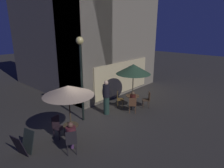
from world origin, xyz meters
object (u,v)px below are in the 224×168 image
patio_umbrella_1 (133,69)px  cafe_table_0 (71,131)px  cafe_table_1 (132,99)px  cafe_chair_4 (148,98)px  patron_seated_1 (133,100)px  menu_sandwich_board (24,144)px  cafe_chair_0 (57,125)px  cafe_chair_2 (119,98)px  cafe_chair_3 (133,104)px  patio_umbrella_0 (68,91)px  patron_standing_2 (106,97)px  cafe_chair_1 (71,140)px  street_lamp_near_corner (81,62)px  patron_seated_0 (71,135)px

patio_umbrella_1 → cafe_table_0: bearing=-176.5°
cafe_table_1 → cafe_chair_4: size_ratio=0.81×
patio_umbrella_1 → patron_seated_1: patio_umbrella_1 is taller
menu_sandwich_board → cafe_chair_0: cafe_chair_0 is taller
patio_umbrella_1 → cafe_chair_0: size_ratio=2.69×
cafe_table_0 → cafe_chair_4: 5.11m
cafe_table_0 → cafe_chair_2: size_ratio=0.79×
cafe_chair_3 → patio_umbrella_1: bearing=-0.0°
patio_umbrella_0 → cafe_chair_2: size_ratio=2.46×
patron_standing_2 → menu_sandwich_board: bearing=69.9°
patio_umbrella_0 → patio_umbrella_1: 4.53m
patio_umbrella_1 → patio_umbrella_0: bearing=-176.5°
cafe_chair_1 → patron_seated_1: patron_seated_1 is taller
street_lamp_near_corner → cafe_chair_1: bearing=-138.5°
cafe_chair_2 → cafe_chair_3: 1.11m
menu_sandwich_board → patron_seated_0: size_ratio=0.68×
patio_umbrella_1 → patron_seated_1: bearing=-143.4°
street_lamp_near_corner → patron_seated_0: street_lamp_near_corner is taller
patio_umbrella_1 → cafe_chair_1: bearing=-169.5°
patio_umbrella_0 → cafe_chair_3: (3.86, -0.21, -1.66)m
cafe_table_0 → patron_seated_1: 3.99m
cafe_chair_0 → cafe_chair_4: cafe_chair_0 is taller
cafe_chair_0 → patron_standing_2: size_ratio=0.51×
patio_umbrella_0 → cafe_chair_2: (4.02, 0.88, -1.62)m
patron_seated_1 → patron_standing_2: 1.46m
cafe_chair_2 → patron_seated_0: bearing=-112.0°
patio_umbrella_1 → menu_sandwich_board: bearing=176.4°
street_lamp_near_corner → cafe_chair_2: 3.44m
patron_seated_0 → cafe_chair_3: bearing=-50.2°
street_lamp_near_corner → patio_umbrella_0: (-1.56, -1.14, -0.77)m
cafe_chair_1 → cafe_chair_2: size_ratio=0.99×
menu_sandwich_board → cafe_table_0: menu_sandwich_board is taller
cafe_chair_4 → cafe_table_1: bearing=0.0°
patio_umbrella_0 → patron_seated_0: bearing=-125.5°
cafe_chair_1 → patron_standing_2: patron_standing_2 is taller
cafe_table_1 → cafe_table_0: bearing=-176.5°
menu_sandwich_board → cafe_table_1: menu_sandwich_board is taller
patron_seated_0 → menu_sandwich_board: bearing=81.6°
street_lamp_near_corner → cafe_chair_4: bearing=-23.5°
cafe_chair_2 → patron_seated_0: 4.62m
patio_umbrella_0 → cafe_chair_4: 5.37m
cafe_table_0 → cafe_chair_2: (4.02, 0.88, 0.07)m
cafe_chair_1 → patio_umbrella_0: bearing=-0.0°
menu_sandwich_board → cafe_chair_2: (5.63, 0.22, 0.14)m
street_lamp_near_corner → cafe_chair_3: 3.61m
menu_sandwich_board → cafe_chair_0: bearing=-7.8°
cafe_chair_3 → patio_umbrella_0: bearing=140.2°
cafe_table_1 → cafe_chair_3: bearing=-143.4°
patron_standing_2 → cafe_chair_0: bearing=68.4°
patio_umbrella_1 → cafe_chair_4: size_ratio=2.71×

